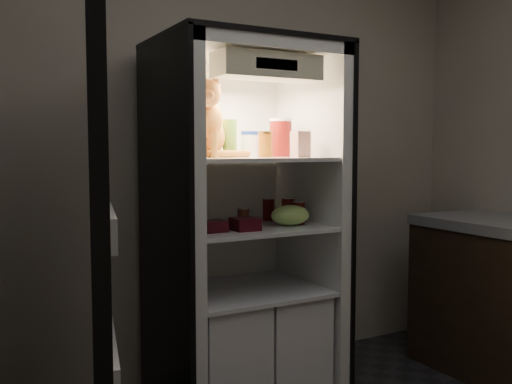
# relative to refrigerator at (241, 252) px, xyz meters

# --- Properties ---
(room_shell) EXTENTS (3.60, 3.60, 3.60)m
(room_shell) POSITION_rel_refrigerator_xyz_m (0.00, -1.38, 0.83)
(room_shell) COLOR white
(room_shell) RESTS_ON floor
(refrigerator) EXTENTS (0.90, 0.72, 1.88)m
(refrigerator) POSITION_rel_refrigerator_xyz_m (0.00, 0.00, 0.00)
(refrigerator) COLOR white
(refrigerator) RESTS_ON floor
(fridge_door) EXTENTS (0.25, 0.86, 1.85)m
(fridge_door) POSITION_rel_refrigerator_xyz_m (-0.85, -0.45, 0.12)
(fridge_door) COLOR black
(fridge_door) RESTS_ON floor
(tabby_cat) EXTENTS (0.34, 0.40, 0.41)m
(tabby_cat) POSITION_rel_refrigerator_xyz_m (-0.21, -0.02, 0.65)
(tabby_cat) COLOR orange
(tabby_cat) RESTS_ON refrigerator
(parmesan_shaker) EXTENTS (0.07, 0.07, 0.19)m
(parmesan_shaker) POSITION_rel_refrigerator_xyz_m (-0.07, -0.00, 0.59)
(parmesan_shaker) COLOR #258927
(parmesan_shaker) RESTS_ON refrigerator
(mayo_tub) EXTENTS (0.10, 0.10, 0.13)m
(mayo_tub) POSITION_rel_refrigerator_xyz_m (0.07, 0.04, 0.57)
(mayo_tub) COLOR white
(mayo_tub) RESTS_ON refrigerator
(salsa_jar) EXTENTS (0.07, 0.07, 0.13)m
(salsa_jar) POSITION_rel_refrigerator_xyz_m (0.08, -0.11, 0.56)
(salsa_jar) COLOR maroon
(salsa_jar) RESTS_ON refrigerator
(pepper_jar) EXTENTS (0.12, 0.12, 0.20)m
(pepper_jar) POSITION_rel_refrigerator_xyz_m (0.23, -0.02, 0.60)
(pepper_jar) COLOR maroon
(pepper_jar) RESTS_ON refrigerator
(cream_carton) EXTENTS (0.08, 0.08, 0.13)m
(cream_carton) POSITION_rel_refrigerator_xyz_m (0.24, -0.20, 0.56)
(cream_carton) COLOR white
(cream_carton) RESTS_ON refrigerator
(soda_can_a) EXTENTS (0.07, 0.07, 0.12)m
(soda_can_a) POSITION_rel_refrigerator_xyz_m (0.20, 0.05, 0.21)
(soda_can_a) COLOR black
(soda_can_a) RESTS_ON refrigerator
(soda_can_b) EXTENTS (0.07, 0.07, 0.13)m
(soda_can_b) POSITION_rel_refrigerator_xyz_m (0.25, -0.06, 0.21)
(soda_can_b) COLOR black
(soda_can_b) RESTS_ON refrigerator
(soda_can_c) EXTENTS (0.06, 0.06, 0.12)m
(soda_can_c) POSITION_rel_refrigerator_xyz_m (0.26, -0.15, 0.21)
(soda_can_c) COLOR black
(soda_can_c) RESTS_ON refrigerator
(condiment_jar) EXTENTS (0.06, 0.06, 0.09)m
(condiment_jar) POSITION_rel_refrigerator_xyz_m (0.01, 0.00, 0.19)
(condiment_jar) COLOR brown
(condiment_jar) RESTS_ON refrigerator
(grape_bag) EXTENTS (0.21, 0.15, 0.11)m
(grape_bag) POSITION_rel_refrigerator_xyz_m (0.19, -0.18, 0.20)
(grape_bag) COLOR #81BD58
(grape_bag) RESTS_ON refrigerator
(berry_box_left) EXTENTS (0.11, 0.11, 0.05)m
(berry_box_left) POSITION_rel_refrigerator_xyz_m (-0.24, -0.18, 0.17)
(berry_box_left) COLOR #4C0C18
(berry_box_left) RESTS_ON refrigerator
(berry_box_right) EXTENTS (0.12, 0.12, 0.06)m
(berry_box_right) POSITION_rel_refrigerator_xyz_m (-0.09, -0.22, 0.18)
(berry_box_right) COLOR #4C0C18
(berry_box_right) RESTS_ON refrigerator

